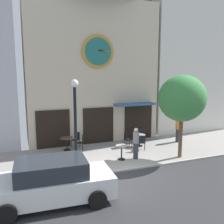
% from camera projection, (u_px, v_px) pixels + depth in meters
% --- Properties ---
extents(ground_plane, '(27.94, 11.20, 0.13)m').
position_uv_depth(ground_plane, '(130.00, 177.00, 10.91)').
color(ground_plane, gray).
extents(clock_building, '(8.58, 3.91, 11.38)m').
position_uv_depth(clock_building, '(92.00, 51.00, 16.41)').
color(clock_building, beige).
rests_on(clock_building, ground_plane).
extents(neighbor_building_right, '(6.92, 4.02, 13.57)m').
position_uv_depth(neighbor_building_right, '(185.00, 43.00, 19.75)').
color(neighbor_building_right, silver).
rests_on(neighbor_building_right, ground_plane).
extents(street_lamp, '(0.36, 0.36, 4.23)m').
position_uv_depth(street_lamp, '(75.00, 125.00, 11.48)').
color(street_lamp, black).
rests_on(street_lamp, ground_plane).
extents(street_tree, '(2.57, 2.31, 4.41)m').
position_uv_depth(street_tree, '(182.00, 99.00, 12.95)').
color(street_tree, brown).
rests_on(street_tree, ground_plane).
extents(cafe_table_center_right, '(0.78, 0.78, 0.76)m').
position_uv_depth(cafe_table_center_right, '(67.00, 141.00, 14.53)').
color(cafe_table_center_right, black).
rests_on(cafe_table_center_right, ground_plane).
extents(cafe_table_center, '(0.63, 0.63, 0.77)m').
position_uv_depth(cafe_table_center, '(122.00, 150.00, 12.99)').
color(cafe_table_center, black).
rests_on(cafe_table_center, ground_plane).
extents(cafe_table_leftmost, '(0.71, 0.71, 0.73)m').
position_uv_depth(cafe_table_leftmost, '(140.00, 138.00, 15.34)').
color(cafe_table_leftmost, black).
rests_on(cafe_table_leftmost, ground_plane).
extents(cafe_chair_near_lamp, '(0.54, 0.54, 0.90)m').
position_uv_depth(cafe_chair_near_lamp, '(142.00, 141.00, 14.55)').
color(cafe_chair_near_lamp, black).
rests_on(cafe_chair_near_lamp, ground_plane).
extents(cafe_chair_by_entrance, '(0.47, 0.47, 0.90)m').
position_uv_depth(cafe_chair_by_entrance, '(81.00, 142.00, 14.52)').
color(cafe_chair_by_entrance, black).
rests_on(cafe_chair_by_entrance, ground_plane).
extents(cafe_chair_near_tree, '(0.52, 0.52, 0.90)m').
position_uv_depth(cafe_chair_near_tree, '(142.00, 134.00, 16.15)').
color(cafe_chair_near_tree, black).
rests_on(cafe_chair_near_tree, ground_plane).
extents(cafe_chair_mid_row, '(0.57, 0.57, 0.90)m').
position_uv_depth(cafe_chair_mid_row, '(76.00, 138.00, 15.23)').
color(cafe_chair_mid_row, black).
rests_on(cafe_chair_mid_row, ground_plane).
extents(cafe_chair_corner, '(0.41, 0.41, 0.90)m').
position_uv_depth(cafe_chair_corner, '(127.00, 138.00, 15.22)').
color(cafe_chair_corner, black).
rests_on(cafe_chair_corner, ground_plane).
extents(pedestrian_orange, '(0.38, 0.38, 1.67)m').
position_uv_depth(pedestrian_orange, '(178.00, 129.00, 16.23)').
color(pedestrian_orange, '#2D2D38').
rests_on(pedestrian_orange, ground_plane).
extents(pedestrian_grey, '(0.45, 0.45, 1.67)m').
position_uv_depth(pedestrian_grey, '(136.00, 143.00, 13.07)').
color(pedestrian_grey, '#2D2D38').
rests_on(pedestrian_grey, ground_plane).
extents(parked_car_white, '(4.40, 2.22, 1.55)m').
position_uv_depth(parked_car_white, '(52.00, 182.00, 8.72)').
color(parked_car_white, white).
rests_on(parked_car_white, ground_plane).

